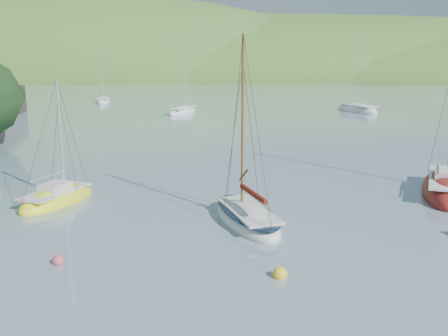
{
  "coord_description": "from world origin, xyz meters",
  "views": [
    {
      "loc": [
        -0.2,
        -16.15,
        7.33
      ],
      "look_at": [
        -0.14,
        8.0,
        1.89
      ],
      "focal_mm": 40.0,
      "sensor_mm": 36.0,
      "label": 1
    }
  ],
  "objects_px": {
    "daysailer_white": "(247,218)",
    "distant_sloop_a": "(182,112)",
    "sloop_red": "(448,189)",
    "sailboat_yellow": "(57,199)",
    "distant_sloop_b": "(357,110)",
    "distant_sloop_c": "(103,102)"
  },
  "relations": [
    {
      "from": "daysailer_white",
      "to": "distant_sloop_a",
      "type": "height_order",
      "value": "distant_sloop_a"
    },
    {
      "from": "sloop_red",
      "to": "sailboat_yellow",
      "type": "xyz_separation_m",
      "value": [
        -20.75,
        -1.7,
        -0.05
      ]
    },
    {
      "from": "sailboat_yellow",
      "to": "sloop_red",
      "type": "bearing_deg",
      "value": 26.22
    },
    {
      "from": "daysailer_white",
      "to": "distant_sloop_b",
      "type": "height_order",
      "value": "distant_sloop_b"
    },
    {
      "from": "sailboat_yellow",
      "to": "distant_sloop_a",
      "type": "distance_m",
      "value": 40.33
    },
    {
      "from": "distant_sloop_b",
      "to": "distant_sloop_c",
      "type": "distance_m",
      "value": 39.68
    },
    {
      "from": "sloop_red",
      "to": "distant_sloop_a",
      "type": "height_order",
      "value": "sloop_red"
    },
    {
      "from": "distant_sloop_b",
      "to": "daysailer_white",
      "type": "bearing_deg",
      "value": -133.96
    },
    {
      "from": "distant_sloop_a",
      "to": "sloop_red",
      "type": "bearing_deg",
      "value": -44.56
    },
    {
      "from": "daysailer_white",
      "to": "distant_sloop_b",
      "type": "xyz_separation_m",
      "value": [
        17.01,
        45.62,
        -0.03
      ]
    },
    {
      "from": "distant_sloop_a",
      "to": "distant_sloop_b",
      "type": "relative_size",
      "value": 0.9
    },
    {
      "from": "sloop_red",
      "to": "distant_sloop_a",
      "type": "distance_m",
      "value": 42.31
    },
    {
      "from": "distant_sloop_a",
      "to": "distant_sloop_c",
      "type": "xyz_separation_m",
      "value": [
        -13.96,
        15.71,
        -0.01
      ]
    },
    {
      "from": "distant_sloop_b",
      "to": "distant_sloop_c",
      "type": "bearing_deg",
      "value": 136.66
    },
    {
      "from": "distant_sloop_c",
      "to": "distant_sloop_b",
      "type": "bearing_deg",
      "value": -27.9
    },
    {
      "from": "daysailer_white",
      "to": "distant_sloop_a",
      "type": "bearing_deg",
      "value": 80.32
    },
    {
      "from": "daysailer_white",
      "to": "sloop_red",
      "type": "height_order",
      "value": "sloop_red"
    },
    {
      "from": "distant_sloop_a",
      "to": "distant_sloop_c",
      "type": "distance_m",
      "value": 21.02
    },
    {
      "from": "sailboat_yellow",
      "to": "distant_sloop_a",
      "type": "xyz_separation_m",
      "value": [
        3.21,
        40.2,
        0.0
      ]
    },
    {
      "from": "sloop_red",
      "to": "distant_sloop_a",
      "type": "bearing_deg",
      "value": 137.17
    },
    {
      "from": "distant_sloop_a",
      "to": "daysailer_white",
      "type": "bearing_deg",
      "value": -60.71
    },
    {
      "from": "sloop_red",
      "to": "distant_sloop_c",
      "type": "bearing_deg",
      "value": 142.84
    }
  ]
}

